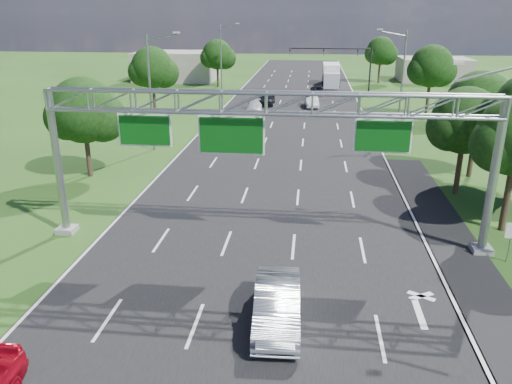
# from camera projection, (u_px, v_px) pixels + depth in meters

# --- Properties ---
(ground) EXTENTS (220.00, 220.00, 0.00)m
(ground) POSITION_uv_depth(u_px,v_px,m) (281.00, 153.00, 43.87)
(ground) COLOR #234715
(ground) RESTS_ON ground
(road) EXTENTS (18.00, 180.00, 0.02)m
(road) POSITION_uv_depth(u_px,v_px,m) (281.00, 153.00, 43.87)
(road) COLOR black
(road) RESTS_ON ground
(road_flare) EXTENTS (3.00, 30.00, 0.02)m
(road_flare) POSITION_uv_depth(u_px,v_px,m) (446.00, 234.00, 27.86)
(road_flare) COLOR black
(road_flare) RESTS_ON ground
(sign_gantry) EXTENTS (23.50, 1.00, 9.56)m
(sign_gantry) POSITION_uv_depth(u_px,v_px,m) (268.00, 115.00, 24.67)
(sign_gantry) COLOR gray
(sign_gantry) RESTS_ON ground
(regulatory_sign) EXTENTS (0.60, 0.08, 2.10)m
(regulatory_sign) POSITION_uv_depth(u_px,v_px,m) (511.00, 234.00, 24.30)
(regulatory_sign) COLOR gray
(regulatory_sign) RESTS_ON ground
(traffic_signal) EXTENTS (12.21, 0.24, 7.00)m
(traffic_signal) POSITION_uv_depth(u_px,v_px,m) (347.00, 59.00, 74.05)
(traffic_signal) COLOR black
(traffic_signal) RESTS_ON ground
(streetlight_l_near) EXTENTS (2.97, 0.22, 10.16)m
(streetlight_l_near) POSITION_uv_depth(u_px,v_px,m) (152.00, 87.00, 43.14)
(streetlight_l_near) COLOR gray
(streetlight_l_near) RESTS_ON ground
(streetlight_l_far) EXTENTS (2.97, 0.22, 10.16)m
(streetlight_l_far) POSITION_uv_depth(u_px,v_px,m) (222.00, 55.00, 75.85)
(streetlight_l_far) COLOR gray
(streetlight_l_far) RESTS_ON ground
(streetlight_r_mid) EXTENTS (2.97, 0.22, 10.16)m
(streetlight_r_mid) POSITION_uv_depth(u_px,v_px,m) (401.00, 77.00, 50.15)
(streetlight_r_mid) COLOR gray
(streetlight_r_mid) RESTS_ON ground
(tree_verge_la) EXTENTS (5.76, 4.80, 7.40)m
(tree_verge_la) POSITION_uv_depth(u_px,v_px,m) (85.00, 113.00, 36.25)
(tree_verge_la) COLOR #2D2116
(tree_verge_la) RESTS_ON ground
(tree_verge_lb) EXTENTS (5.76, 4.80, 8.06)m
(tree_verge_lb) POSITION_uv_depth(u_px,v_px,m) (153.00, 70.00, 57.73)
(tree_verge_lb) COLOR #2D2116
(tree_verge_lb) RESTS_ON ground
(tree_verge_lc) EXTENTS (5.76, 4.80, 7.62)m
(tree_verge_lc) POSITION_uv_depth(u_px,v_px,m) (218.00, 56.00, 80.94)
(tree_verge_lc) COLOR #2D2116
(tree_verge_lc) RESTS_ON ground
(tree_verge_rd) EXTENTS (5.76, 4.80, 8.28)m
(tree_verge_rd) POSITION_uv_depth(u_px,v_px,m) (432.00, 68.00, 57.15)
(tree_verge_rd) COLOR #2D2116
(tree_verge_rd) RESTS_ON ground
(tree_verge_re) EXTENTS (5.76, 4.80, 7.84)m
(tree_verge_re) POSITION_uv_depth(u_px,v_px,m) (381.00, 52.00, 85.54)
(tree_verge_re) COLOR #2D2116
(tree_verge_re) RESTS_ON ground
(building_left) EXTENTS (14.00, 10.00, 5.00)m
(building_left) POSITION_uv_depth(u_px,v_px,m) (177.00, 66.00, 90.16)
(building_left) COLOR gray
(building_left) RESTS_ON ground
(building_right) EXTENTS (12.00, 9.00, 4.00)m
(building_right) POSITION_uv_depth(u_px,v_px,m) (433.00, 69.00, 89.31)
(building_right) COLOR gray
(building_right) RESTS_ON ground
(silver_sedan) EXTENTS (2.01, 5.17, 1.68)m
(silver_sedan) POSITION_uv_depth(u_px,v_px,m) (277.00, 305.00, 19.65)
(silver_sedan) COLOR #AEB3BA
(silver_sedan) RESTS_ON ground
(car_queue_a) EXTENTS (2.42, 4.86, 1.36)m
(car_queue_a) POSITION_uv_depth(u_px,v_px,m) (254.00, 107.00, 61.44)
(car_queue_a) COLOR #BABABA
(car_queue_a) RESTS_ON ground
(car_queue_b) EXTENTS (2.47, 4.39, 1.16)m
(car_queue_b) POSITION_uv_depth(u_px,v_px,m) (318.00, 91.00, 74.95)
(car_queue_b) COLOR black
(car_queue_b) RESTS_ON ground
(car_queue_c) EXTENTS (2.00, 4.85, 1.64)m
(car_queue_c) POSITION_uv_depth(u_px,v_px,m) (267.00, 99.00, 66.48)
(car_queue_c) COLOR black
(car_queue_c) RESTS_ON ground
(car_queue_d) EXTENTS (2.01, 4.65, 1.49)m
(car_queue_d) POSITION_uv_depth(u_px,v_px,m) (312.00, 101.00, 65.01)
(car_queue_d) COLOR white
(car_queue_d) RESTS_ON ground
(box_truck) EXTENTS (2.80, 9.14, 3.46)m
(box_truck) POSITION_uv_depth(u_px,v_px,m) (331.00, 75.00, 84.27)
(box_truck) COLOR white
(box_truck) RESTS_ON ground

